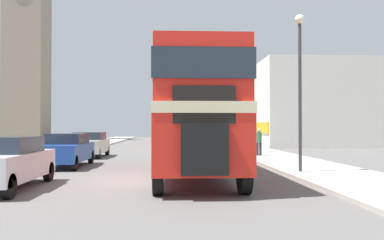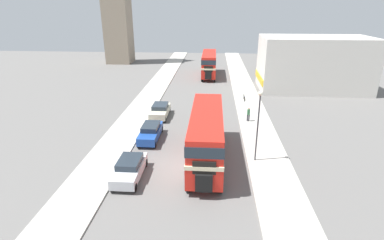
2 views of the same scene
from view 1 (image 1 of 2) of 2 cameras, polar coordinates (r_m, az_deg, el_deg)
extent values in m
plane|color=slate|center=(14.29, -6.20, -8.05)|extent=(120.00, 120.00, 0.00)
cube|color=#B7B2A8|center=(15.47, 19.85, -7.23)|extent=(3.50, 120.00, 0.12)
cube|color=red|center=(15.75, 0.00, -2.57)|extent=(2.54, 10.97, 1.57)
cube|color=beige|center=(15.75, 0.00, 0.81)|extent=(2.56, 11.02, 0.29)
cube|color=red|center=(15.82, 0.00, 4.44)|extent=(2.49, 10.75, 1.72)
cube|color=#232D38|center=(15.83, 0.00, 4.75)|extent=(2.56, 10.86, 0.77)
cube|color=black|center=(10.19, 1.70, -3.90)|extent=(1.14, 0.20, 1.26)
cube|color=black|center=(10.34, 1.63, 2.06)|extent=(1.52, 0.12, 0.92)
cylinder|color=black|center=(11.21, -4.53, -7.11)|extent=(0.28, 1.13, 1.13)
cylinder|color=black|center=(11.38, 6.99, -7.02)|extent=(0.28, 1.13, 1.13)
cylinder|color=black|center=(20.23, -3.89, -4.36)|extent=(0.28, 1.13, 1.13)
cylinder|color=black|center=(20.33, 2.50, -4.35)|extent=(0.28, 1.13, 1.13)
cube|color=red|center=(47.08, -2.53, -1.51)|extent=(2.38, 10.61, 1.56)
cube|color=beige|center=(47.08, -2.53, -0.39)|extent=(2.41, 10.67, 0.28)
cube|color=red|center=(47.10, -2.53, 0.82)|extent=(2.34, 10.40, 1.70)
cube|color=#232D38|center=(47.10, -2.53, 0.92)|extent=(2.41, 10.51, 0.76)
cube|color=black|center=(41.67, -2.46, -1.68)|extent=(1.07, 0.20, 1.25)
cube|color=black|center=(41.82, -2.46, -0.24)|extent=(1.43, 0.12, 0.91)
cylinder|color=black|center=(42.69, -3.89, -2.57)|extent=(0.28, 1.13, 1.13)
cylinder|color=black|center=(42.71, -1.06, -2.57)|extent=(0.28, 1.13, 1.13)
cylinder|color=black|center=(51.38, -3.75, -2.30)|extent=(0.28, 1.13, 1.13)
cylinder|color=black|center=(51.40, -1.41, -2.30)|extent=(0.28, 1.13, 1.13)
cube|color=silver|center=(13.33, -23.89, -5.63)|extent=(1.78, 4.37, 0.75)
cube|color=#232D38|center=(13.46, -23.61, -3.02)|extent=(1.57, 2.27, 0.46)
cylinder|color=black|center=(11.47, -23.28, -8.12)|extent=(0.20, 0.64, 0.64)
cylinder|color=black|center=(14.76, -18.59, -6.53)|extent=(0.20, 0.64, 0.64)
cube|color=#1E479E|center=(19.79, -16.37, -4.12)|extent=(1.66, 4.54, 0.74)
cube|color=#232D38|center=(19.95, -16.24, -2.38)|extent=(1.46, 2.36, 0.45)
cylinder|color=black|center=(18.25, -19.94, -5.44)|extent=(0.20, 0.64, 0.64)
cylinder|color=black|center=(17.88, -15.42, -5.56)|extent=(0.20, 0.64, 0.64)
cylinder|color=black|center=(21.75, -17.15, -4.72)|extent=(0.20, 0.64, 0.64)
cylinder|color=black|center=(21.45, -13.34, -4.80)|extent=(0.20, 0.64, 0.64)
cube|color=beige|center=(25.90, -13.55, -3.39)|extent=(1.82, 4.34, 0.73)
cube|color=#232D38|center=(26.05, -13.48, -2.08)|extent=(1.60, 2.25, 0.45)
cylinder|color=black|center=(24.40, -16.17, -4.32)|extent=(0.20, 0.64, 0.64)
cylinder|color=black|center=(24.08, -12.40, -4.38)|extent=(0.20, 0.64, 0.64)
cylinder|color=black|center=(27.76, -14.56, -3.91)|extent=(0.20, 0.64, 0.64)
cylinder|color=black|center=(27.48, -11.23, -3.95)|extent=(0.20, 0.64, 0.64)
cylinder|color=#282833|center=(25.06, 8.73, -3.85)|extent=(0.14, 0.14, 0.75)
cylinder|color=#282833|center=(25.09, 9.11, -3.84)|extent=(0.14, 0.14, 0.75)
cylinder|color=#336B42|center=(25.05, 8.92, -2.30)|extent=(0.31, 0.31, 0.60)
sphere|color=tan|center=(25.04, 8.91, -1.39)|extent=(0.20, 0.20, 0.20)
torus|color=black|center=(32.13, 6.73, -3.25)|extent=(0.05, 0.71, 0.71)
torus|color=black|center=(33.17, 6.42, -3.18)|extent=(0.05, 0.71, 0.71)
cylinder|color=#234C93|center=(32.65, 6.57, -2.96)|extent=(0.04, 1.06, 0.34)
cylinder|color=#234C93|center=(33.01, 6.46, -2.82)|extent=(0.04, 0.04, 0.43)
cylinder|color=#38383D|center=(16.43, 14.21, 2.93)|extent=(0.12, 0.12, 5.50)
sphere|color=#EFEACC|center=(16.88, 14.16, 12.90)|extent=(0.36, 0.36, 0.36)
cube|color=gray|center=(62.92, -21.14, 8.37)|extent=(5.15, 5.15, 23.79)
cube|color=silver|center=(42.07, 19.30, 1.99)|extent=(15.44, 8.23, 7.78)
cube|color=gold|center=(39.71, 8.88, -1.02)|extent=(0.12, 7.82, 0.93)
camera|label=2|loc=(12.23, 165.33, 58.39)|focal=28.00mm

